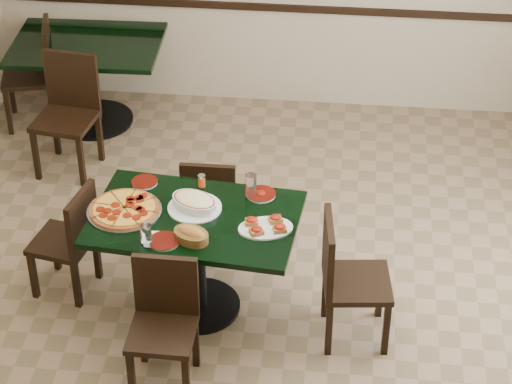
# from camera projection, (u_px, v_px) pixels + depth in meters

# --- Properties ---
(floor) EXTENTS (5.50, 5.50, 0.00)m
(floor) POSITION_uv_depth(u_px,v_px,m) (249.00, 301.00, 6.70)
(floor) COLOR brown
(floor) RESTS_ON ground
(room_shell) EXTENTS (5.50, 5.50, 5.50)m
(room_shell) POSITION_uv_depth(u_px,v_px,m) (413.00, 37.00, 7.35)
(room_shell) COLOR silver
(room_shell) RESTS_ON floor
(main_table) EXTENTS (1.36, 0.95, 0.75)m
(main_table) POSITION_uv_depth(u_px,v_px,m) (196.00, 240.00, 6.33)
(main_table) COLOR black
(main_table) RESTS_ON floor
(back_table) EXTENTS (1.25, 0.93, 0.75)m
(back_table) POSITION_uv_depth(u_px,v_px,m) (89.00, 67.00, 8.34)
(back_table) COLOR black
(back_table) RESTS_ON floor
(chair_far) EXTENTS (0.38, 0.38, 0.80)m
(chair_far) POSITION_uv_depth(u_px,v_px,m) (211.00, 201.00, 6.89)
(chair_far) COLOR black
(chair_far) RESTS_ON floor
(chair_near) EXTENTS (0.39, 0.39, 0.83)m
(chair_near) POSITION_uv_depth(u_px,v_px,m) (164.00, 316.00, 5.89)
(chair_near) COLOR black
(chair_near) RESTS_ON floor
(chair_right) EXTENTS (0.46, 0.46, 0.89)m
(chair_right) POSITION_uv_depth(u_px,v_px,m) (344.00, 274.00, 6.16)
(chair_right) COLOR black
(chair_right) RESTS_ON floor
(chair_left) EXTENTS (0.45, 0.45, 0.81)m
(chair_left) POSITION_uv_depth(u_px,v_px,m) (71.00, 237.00, 6.56)
(chair_left) COLOR black
(chair_left) RESTS_ON floor
(back_chair_near) EXTENTS (0.50, 0.50, 0.95)m
(back_chair_near) POSITION_uv_depth(u_px,v_px,m) (68.00, 106.00, 7.79)
(back_chair_near) COLOR black
(back_chair_near) RESTS_ON floor
(back_chair_left) EXTENTS (0.51, 0.51, 0.91)m
(back_chair_left) POSITION_uv_depth(u_px,v_px,m) (37.00, 68.00, 8.36)
(back_chair_left) COLOR black
(back_chair_left) RESTS_ON floor
(pepperoni_pizza) EXTENTS (0.47, 0.47, 0.04)m
(pepperoni_pizza) POSITION_uv_depth(u_px,v_px,m) (124.00, 209.00, 6.26)
(pepperoni_pizza) COLOR #BBBBC3
(pepperoni_pizza) RESTS_ON main_table
(lasagna_casserole) EXTENTS (0.37, 0.34, 0.09)m
(lasagna_casserole) POSITION_uv_depth(u_px,v_px,m) (194.00, 203.00, 6.27)
(lasagna_casserole) COLOR silver
(lasagna_casserole) RESTS_ON main_table
(bread_basket) EXTENTS (0.27, 0.24, 0.10)m
(bread_basket) POSITION_uv_depth(u_px,v_px,m) (191.00, 235.00, 6.00)
(bread_basket) COLOR brown
(bread_basket) RESTS_ON main_table
(bruschetta_platter) EXTENTS (0.39, 0.31, 0.05)m
(bruschetta_platter) POSITION_uv_depth(u_px,v_px,m) (266.00, 226.00, 6.10)
(bruschetta_platter) COLOR silver
(bruschetta_platter) RESTS_ON main_table
(side_plate_near) EXTENTS (0.19, 0.19, 0.02)m
(side_plate_near) POSITION_uv_depth(u_px,v_px,m) (164.00, 241.00, 6.01)
(side_plate_near) COLOR silver
(side_plate_near) RESTS_ON main_table
(side_plate_far_r) EXTENTS (0.19, 0.19, 0.03)m
(side_plate_far_r) POSITION_uv_depth(u_px,v_px,m) (261.00, 194.00, 6.41)
(side_plate_far_r) COLOR silver
(side_plate_far_r) RESTS_ON main_table
(side_plate_far_l) EXTENTS (0.17, 0.17, 0.02)m
(side_plate_far_l) POSITION_uv_depth(u_px,v_px,m) (145.00, 182.00, 6.53)
(side_plate_far_l) COLOR silver
(side_plate_far_l) RESTS_ON main_table
(napkin_setting) EXTENTS (0.17, 0.17, 0.01)m
(napkin_setting) POSITION_uv_depth(u_px,v_px,m) (160.00, 239.00, 6.03)
(napkin_setting) COLOR white
(napkin_setting) RESTS_ON main_table
(water_glass_a) EXTENTS (0.07, 0.07, 0.16)m
(water_glass_a) POSITION_uv_depth(u_px,v_px,m) (251.00, 185.00, 6.37)
(water_glass_a) COLOR white
(water_glass_a) RESTS_ON main_table
(water_glass_b) EXTENTS (0.07, 0.07, 0.15)m
(water_glass_b) POSITION_uv_depth(u_px,v_px,m) (146.00, 235.00, 5.95)
(water_glass_b) COLOR white
(water_glass_b) RESTS_ON main_table
(pepper_shaker) EXTENTS (0.05, 0.05, 0.08)m
(pepper_shaker) POSITION_uv_depth(u_px,v_px,m) (202.00, 181.00, 6.48)
(pepper_shaker) COLOR #C54015
(pepper_shaker) RESTS_ON main_table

